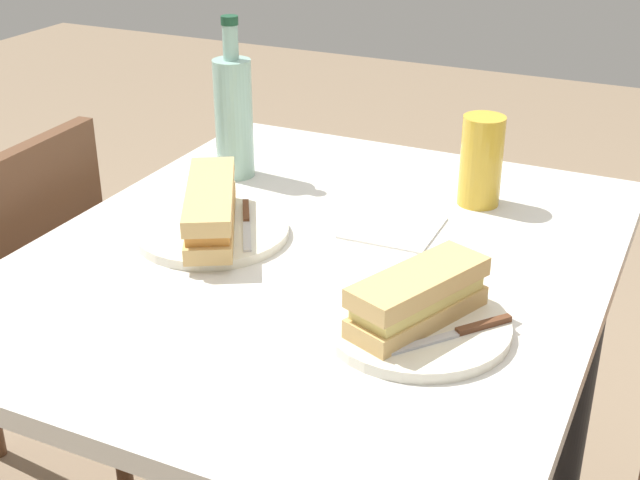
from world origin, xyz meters
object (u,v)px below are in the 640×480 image
at_px(knife_far, 246,222).
at_px(beer_glass, 481,161).
at_px(knife_near, 458,332).
at_px(chair_near, 0,333).
at_px(plate_near, 416,325).
at_px(baguette_sandwich_near, 418,297).
at_px(water_bottle, 234,115).
at_px(plate_far, 212,232).
at_px(dining_table, 320,325).
at_px(baguette_sandwich_far, 211,207).

distance_m(knife_far, beer_glass, 0.40).
height_order(knife_near, beer_glass, beer_glass).
distance_m(chair_near, knife_near, 0.92).
xyz_separation_m(plate_near, baguette_sandwich_near, (0.00, -0.00, 0.04)).
bearing_deg(water_bottle, baguette_sandwich_near, 52.42).
relative_size(water_bottle, beer_glass, 1.88).
distance_m(plate_far, beer_glass, 0.46).
bearing_deg(plate_far, knife_far, 131.32).
xyz_separation_m(plate_near, knife_far, (-0.16, -0.34, 0.01)).
height_order(dining_table, chair_near, chair_near).
bearing_deg(chair_near, beer_glass, 114.77).
bearing_deg(knife_far, water_bottle, -145.98).
xyz_separation_m(dining_table, chair_near, (0.08, -0.61, -0.13)).
xyz_separation_m(dining_table, water_bottle, (-0.22, -0.27, 0.24)).
bearing_deg(baguette_sandwich_far, plate_far, 0.00).
bearing_deg(chair_near, plate_far, 97.14).
height_order(knife_near, knife_far, same).
distance_m(baguette_sandwich_near, baguette_sandwich_far, 0.40).
bearing_deg(baguette_sandwich_near, baguette_sandwich_far, -108.38).
bearing_deg(knife_near, water_bottle, -125.33).
relative_size(chair_near, baguette_sandwich_near, 4.16).
relative_size(plate_near, knife_far, 1.49).
xyz_separation_m(plate_near, baguette_sandwich_far, (-0.13, -0.38, 0.04)).
distance_m(dining_table, plate_far, 0.22).
bearing_deg(knife_near, beer_glass, -167.21).
relative_size(knife_near, water_bottle, 0.51).
xyz_separation_m(plate_far, beer_glass, (-0.30, 0.34, 0.07)).
distance_m(chair_near, beer_glass, 0.92).
bearing_deg(knife_far, knife_near, 66.32).
bearing_deg(dining_table, knife_near, 58.66).
xyz_separation_m(baguette_sandwich_far, beer_glass, (-0.30, 0.34, 0.03)).
relative_size(chair_near, water_bottle, 3.03).
bearing_deg(baguette_sandwich_near, chair_near, -95.02).
height_order(water_bottle, beer_glass, water_bottle).
distance_m(plate_near, knife_far, 0.38).
xyz_separation_m(knife_far, water_bottle, (-0.21, -0.14, 0.10)).
distance_m(dining_table, plate_near, 0.29).
relative_size(dining_table, baguette_sandwich_near, 4.76).
bearing_deg(baguette_sandwich_far, baguette_sandwich_near, 71.62).
xyz_separation_m(chair_near, knife_far, (-0.09, 0.48, 0.28)).
bearing_deg(knife_near, chair_near, -95.43).
relative_size(dining_table, water_bottle, 3.46).
bearing_deg(baguette_sandwich_near, water_bottle, -127.58).
bearing_deg(water_bottle, chair_near, -48.84).
xyz_separation_m(plate_far, baguette_sandwich_far, (-0.00, 0.00, 0.04)).
bearing_deg(chair_near, knife_near, 84.57).
height_order(baguette_sandwich_near, knife_near, baguette_sandwich_near).
relative_size(plate_near, knife_near, 1.62).
height_order(chair_near, water_bottle, water_bottle).
distance_m(knife_near, beer_glass, 0.46).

